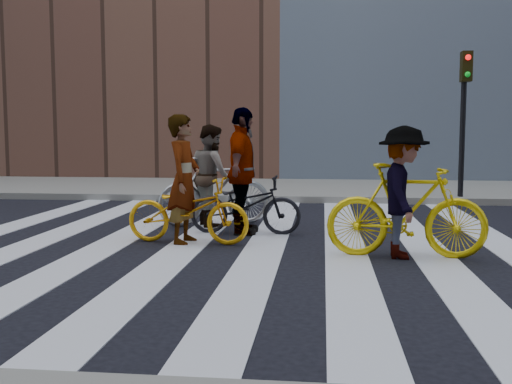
% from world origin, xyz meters
% --- Properties ---
extents(ground, '(100.00, 100.00, 0.00)m').
position_xyz_m(ground, '(0.00, 0.00, 0.00)').
color(ground, black).
rests_on(ground, ground).
extents(sidewalk_far, '(100.00, 5.00, 0.15)m').
position_xyz_m(sidewalk_far, '(0.00, 7.50, 0.07)').
color(sidewalk_far, gray).
rests_on(sidewalk_far, ground).
extents(zebra_crosswalk, '(8.25, 10.00, 0.01)m').
position_xyz_m(zebra_crosswalk, '(0.00, 0.00, 0.01)').
color(zebra_crosswalk, silver).
rests_on(zebra_crosswalk, ground).
extents(traffic_signal, '(0.22, 0.42, 3.33)m').
position_xyz_m(traffic_signal, '(4.40, 5.32, 2.28)').
color(traffic_signal, black).
rests_on(traffic_signal, ground).
extents(bike_yellow_left, '(1.87, 0.83, 0.95)m').
position_xyz_m(bike_yellow_left, '(-0.58, -0.03, 0.47)').
color(bike_yellow_left, '#FFAB0E').
rests_on(bike_yellow_left, ground).
extents(bike_silver_mid, '(2.01, 1.30, 1.17)m').
position_xyz_m(bike_silver_mid, '(-0.49, 1.63, 0.59)').
color(bike_silver_mid, '#94989D').
rests_on(bike_silver_mid, ground).
extents(bike_yellow_right, '(2.02, 0.67, 1.20)m').
position_xyz_m(bike_yellow_right, '(2.39, -0.70, 0.60)').
color(bike_yellow_right, yellow).
rests_on(bike_yellow_right, ground).
extents(bike_dark_rear, '(1.75, 0.64, 0.91)m').
position_xyz_m(bike_dark_rear, '(0.14, 0.83, 0.46)').
color(bike_dark_rear, black).
rests_on(bike_dark_rear, ground).
extents(rider_left, '(0.51, 0.72, 1.84)m').
position_xyz_m(rider_left, '(-0.63, -0.03, 0.92)').
color(rider_left, slate).
rests_on(rider_left, ground).
extents(rider_mid, '(0.93, 1.03, 1.72)m').
position_xyz_m(rider_mid, '(-0.54, 1.63, 0.86)').
color(rider_mid, slate).
rests_on(rider_mid, ground).
extents(rider_right, '(0.67, 1.11, 1.67)m').
position_xyz_m(rider_right, '(2.34, -0.70, 0.83)').
color(rider_right, slate).
rests_on(rider_right, ground).
extents(rider_rear, '(0.50, 1.16, 1.97)m').
position_xyz_m(rider_rear, '(0.09, 0.83, 0.99)').
color(rider_rear, slate).
rests_on(rider_rear, ground).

